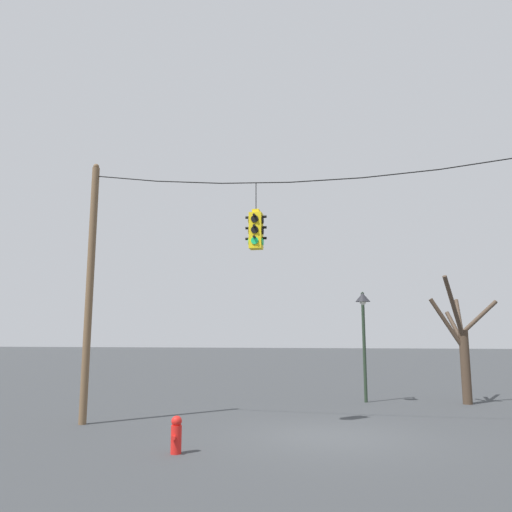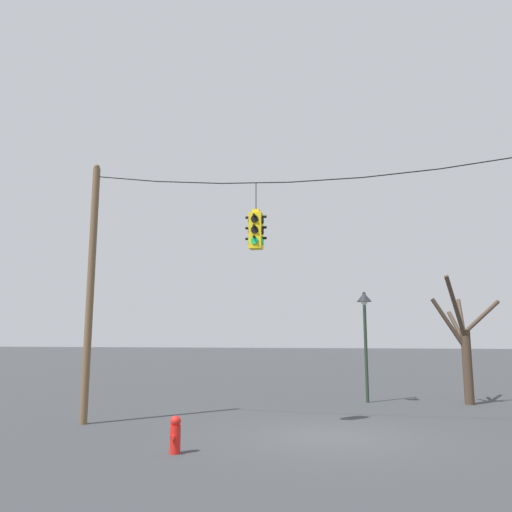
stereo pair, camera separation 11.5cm
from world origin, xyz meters
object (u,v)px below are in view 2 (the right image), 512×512
Objects in this scene: utility_pole_left at (90,289)px; traffic_light_near_right_pole at (256,230)px; bare_tree at (464,345)px; fire_hydrant at (175,434)px; street_lamp at (365,314)px.

utility_pole_left is 4.05× the size of traffic_light_near_right_pole.
utility_pole_left is 1.65× the size of bare_tree.
utility_pole_left is 9.89× the size of fire_hydrant.
bare_tree is 12.09m from fire_hydrant.
fire_hydrant is (-7.42, -9.40, -1.69)m from bare_tree.
traffic_light_near_right_pole is 6.90m from street_lamp.
fire_hydrant is at bearing -111.52° from traffic_light_near_right_pole.
utility_pole_left is at bearing -142.10° from street_lamp.
bare_tree is at bearing 10.42° from street_lamp.
street_lamp reaches higher than fire_hydrant.
traffic_light_near_right_pole is at bearing 68.48° from fire_hydrant.
bare_tree is at bearing 51.73° from fire_hydrant.
traffic_light_near_right_pole is at bearing -133.69° from bare_tree.
utility_pole_left is 13.08m from bare_tree.
traffic_light_near_right_pole is 9.67m from bare_tree.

